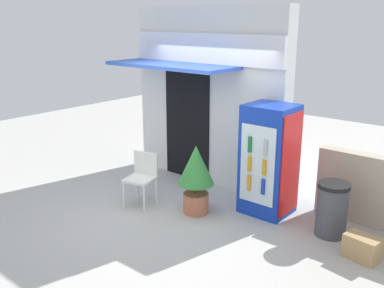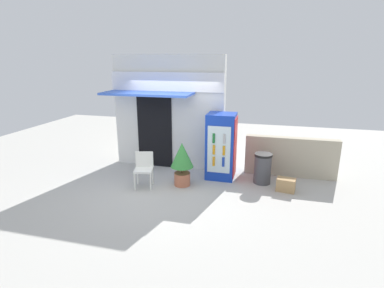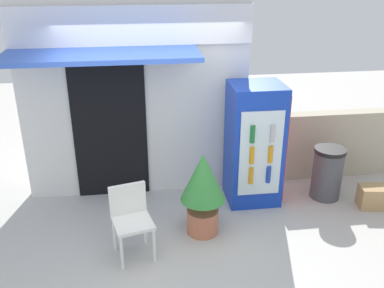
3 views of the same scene
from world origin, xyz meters
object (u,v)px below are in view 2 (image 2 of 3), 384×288
Objects in this scene: trash_bin at (263,168)px; drink_cooler at (221,146)px; plastic_chair at (144,167)px; cardboard_box at (286,185)px; potted_plant_near_shop at (182,160)px.

drink_cooler is at bearing 174.54° from trash_bin.
drink_cooler is at bearing 30.67° from plastic_chair.
cardboard_box is at bearing -32.53° from trash_bin.
trash_bin is 1.82× the size of cardboard_box.
trash_bin is at bearing 18.34° from potted_plant_near_shop.
drink_cooler is 2.06m from plastic_chair.
plastic_chair reaches higher than trash_bin.
drink_cooler reaches higher than cardboard_box.
trash_bin reaches higher than cardboard_box.
drink_cooler is 1.57× the size of potted_plant_near_shop.
potted_plant_near_shop is 2.06m from trash_bin.
cardboard_box is (3.41, 0.57, -0.35)m from plastic_chair.
potted_plant_near_shop reaches higher than plastic_chair.
plastic_chair is 3.47m from cardboard_box.
potted_plant_near_shop is at bearing 17.87° from plastic_chair.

